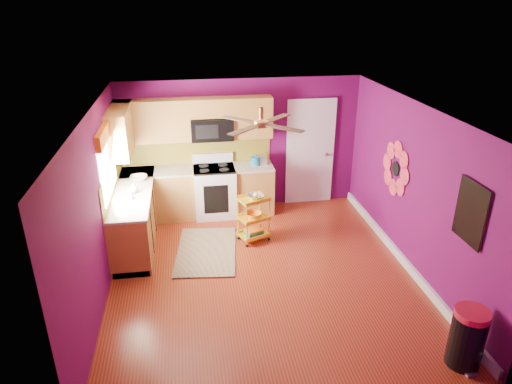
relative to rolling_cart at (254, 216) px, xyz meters
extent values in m
plane|color=maroon|center=(-0.03, -1.06, -0.45)|extent=(5.00, 5.00, 0.00)
cube|color=#5B0A4C|center=(-0.03, 1.44, 0.80)|extent=(4.50, 0.04, 2.50)
cube|color=#5B0A4C|center=(-0.03, -3.56, 0.80)|extent=(4.50, 0.04, 2.50)
cube|color=#5B0A4C|center=(-2.28, -1.06, 0.80)|extent=(0.04, 5.00, 2.50)
cube|color=#5B0A4C|center=(2.22, -1.06, 0.80)|extent=(0.04, 5.00, 2.50)
cube|color=silver|center=(-0.03, -1.06, 2.05)|extent=(4.50, 5.00, 0.04)
cube|color=white|center=(2.19, -1.06, -0.38)|extent=(0.05, 4.90, 0.14)
cube|color=olive|center=(-1.98, 0.29, 0.00)|extent=(0.60, 2.30, 0.90)
cube|color=olive|center=(-0.88, 1.14, 0.00)|extent=(2.80, 0.60, 0.90)
cube|color=beige|center=(-1.98, 0.29, 0.47)|extent=(0.63, 2.30, 0.04)
cube|color=beige|center=(-0.88, 1.14, 0.47)|extent=(2.80, 0.63, 0.04)
cube|color=black|center=(-1.98, 0.29, -0.40)|extent=(0.54, 2.30, 0.10)
cube|color=black|center=(-0.88, 1.14, -0.40)|extent=(2.80, 0.54, 0.10)
cube|color=white|center=(-0.58, 1.11, 0.01)|extent=(0.76, 0.66, 0.92)
cube|color=black|center=(-0.58, 1.11, 0.47)|extent=(0.76, 0.62, 0.03)
cube|color=white|center=(-0.58, 1.39, 0.59)|extent=(0.76, 0.06, 0.18)
cube|color=black|center=(-0.58, 0.79, 0.00)|extent=(0.45, 0.02, 0.55)
cube|color=olive|center=(-1.62, 1.28, 1.37)|extent=(1.32, 0.33, 0.75)
cube|color=olive|center=(0.16, 1.28, 1.37)|extent=(0.72, 0.33, 0.75)
cube|color=olive|center=(-0.58, 1.28, 1.58)|extent=(0.76, 0.33, 0.34)
cube|color=olive|center=(-2.11, 0.79, 1.37)|extent=(0.33, 1.30, 0.75)
cube|color=black|center=(-0.58, 1.24, 1.20)|extent=(0.76, 0.38, 0.40)
cube|color=olive|center=(-0.88, 1.43, 0.74)|extent=(2.80, 0.01, 0.51)
cube|color=olive|center=(-2.27, 0.29, 0.74)|extent=(0.01, 2.30, 0.51)
cube|color=white|center=(-2.26, -0.01, 1.10)|extent=(0.03, 1.20, 1.00)
cube|color=orange|center=(-2.23, -0.01, 1.57)|extent=(0.08, 1.35, 0.22)
cube|color=white|center=(1.32, 1.42, 0.57)|extent=(0.85, 0.04, 2.05)
cube|color=white|center=(1.32, 1.40, 0.57)|extent=(0.95, 0.02, 2.15)
sphere|color=#BF8C3F|center=(1.64, 1.36, 0.55)|extent=(0.07, 0.07, 0.07)
cylinder|color=black|center=(2.20, -0.46, 0.90)|extent=(0.01, 0.24, 0.24)
cube|color=#1CB8AC|center=(2.20, -2.46, 1.10)|extent=(0.03, 0.52, 0.72)
cube|color=black|center=(2.19, -2.46, 1.10)|extent=(0.01, 0.56, 0.76)
cylinder|color=#BF8C3F|center=(-0.03, -0.86, 1.97)|extent=(0.06, 0.06, 0.16)
cylinder|color=#BF8C3F|center=(-0.03, -0.86, 1.83)|extent=(0.20, 0.20, 0.08)
cube|color=#4C2D19|center=(0.24, -0.59, 1.83)|extent=(0.47, 0.47, 0.01)
cube|color=#4C2D19|center=(-0.30, -0.59, 1.83)|extent=(0.47, 0.47, 0.01)
cube|color=#4C2D19|center=(-0.30, -1.13, 1.83)|extent=(0.47, 0.47, 0.01)
cube|color=#4C2D19|center=(0.24, -1.13, 1.83)|extent=(0.47, 0.47, 0.01)
cube|color=#2F1E0F|center=(-0.83, -0.27, -0.44)|extent=(1.11, 1.63, 0.02)
cylinder|color=yellow|center=(-0.15, -0.22, -0.04)|extent=(0.02, 0.02, 0.75)
cylinder|color=yellow|center=(0.25, -0.06, -0.04)|extent=(0.02, 0.02, 0.75)
cylinder|color=yellow|center=(-0.26, 0.06, -0.04)|extent=(0.02, 0.02, 0.75)
cylinder|color=yellow|center=(0.14, 0.22, -0.04)|extent=(0.02, 0.02, 0.75)
sphere|color=black|center=(-0.15, -0.22, -0.42)|extent=(0.05, 0.05, 0.05)
sphere|color=black|center=(0.25, -0.06, -0.42)|extent=(0.05, 0.05, 0.05)
sphere|color=black|center=(-0.26, 0.06, -0.42)|extent=(0.05, 0.05, 0.05)
sphere|color=black|center=(0.14, 0.22, -0.42)|extent=(0.05, 0.05, 0.05)
cube|color=yellow|center=(-0.01, 0.00, 0.32)|extent=(0.58, 0.51, 0.03)
cube|color=yellow|center=(-0.01, 0.00, -0.03)|extent=(0.58, 0.51, 0.03)
cube|color=yellow|center=(-0.01, 0.00, -0.34)|extent=(0.58, 0.51, 0.03)
imported|color=beige|center=(0.03, 0.01, 0.36)|extent=(0.35, 0.35, 0.07)
sphere|color=yellow|center=(0.03, 0.01, 0.38)|extent=(0.09, 0.09, 0.09)
imported|color=orange|center=(-0.01, 0.00, 0.03)|extent=(0.36, 0.36, 0.09)
cube|color=navy|center=(-0.01, 0.00, -0.31)|extent=(0.34, 0.30, 0.04)
cube|color=#267233|center=(-0.01, 0.00, -0.28)|extent=(0.34, 0.30, 0.03)
cube|color=orange|center=(-0.01, 0.00, -0.25)|extent=(0.34, 0.30, 0.03)
cylinder|color=black|center=(1.93, -3.19, -0.12)|extent=(0.42, 0.42, 0.66)
cylinder|color=#B81A33|center=(1.93, -3.19, 0.24)|extent=(0.38, 0.38, 0.08)
cube|color=beige|center=(1.93, -3.38, -0.43)|extent=(0.14, 0.08, 0.03)
cylinder|color=#146E97|center=(0.21, 1.16, 0.57)|extent=(0.18, 0.18, 0.16)
sphere|color=#146E97|center=(0.21, 1.16, 0.67)|extent=(0.06, 0.06, 0.06)
cube|color=beige|center=(0.31, 1.19, 0.58)|extent=(0.22, 0.15, 0.18)
imported|color=#EA3F72|center=(-1.97, -0.08, 0.58)|extent=(0.08, 0.08, 0.18)
imported|color=white|center=(-1.93, 0.18, 0.57)|extent=(0.13, 0.13, 0.17)
imported|color=white|center=(-1.90, 0.73, 0.52)|extent=(0.29, 0.29, 0.07)
imported|color=white|center=(-2.01, 0.01, 0.53)|extent=(0.11, 0.11, 0.09)
camera|label=1|loc=(-1.03, -6.79, 3.46)|focal=32.00mm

